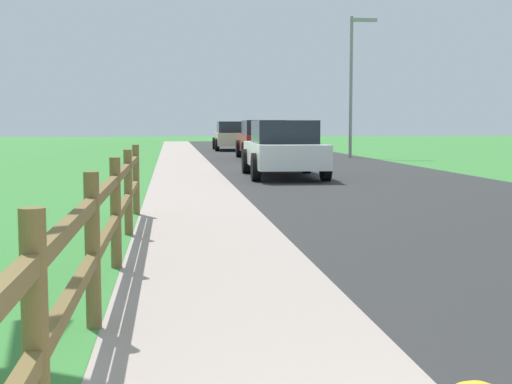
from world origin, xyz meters
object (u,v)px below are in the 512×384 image
parked_suv_white (283,149)px  parked_car_beige (232,136)px  parked_car_red (263,139)px  street_lamp (354,74)px

parked_suv_white → parked_car_beige: parked_car_beige is taller
parked_car_beige → parked_car_red: bearing=-87.5°
parked_suv_white → street_lamp: (4.77, 11.11, 2.83)m
parked_car_red → parked_car_beige: 10.15m
parked_suv_white → street_lamp: size_ratio=0.81×
street_lamp → parked_car_red: bearing=-170.5°
parked_car_red → parked_car_beige: parked_car_red is taller
parked_suv_white → parked_car_beige: 20.58m
parked_suv_white → parked_car_beige: (0.30, 20.57, 0.01)m
parked_car_red → street_lamp: bearing=9.5°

